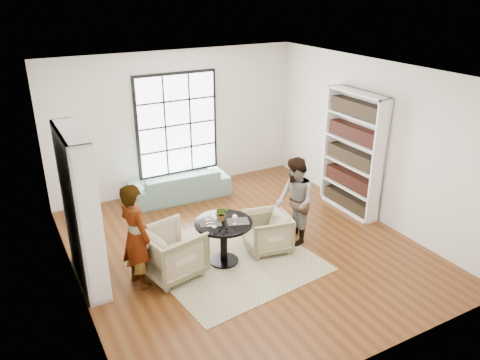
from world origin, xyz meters
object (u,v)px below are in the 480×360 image
armchair_right (267,232)px  flower_centerpiece (222,214)px  person_left (136,236)px  person_right (295,202)px  pedestal_table (224,233)px  wine_glass_right (235,217)px  wine_glass_left (214,219)px  armchair_left (173,252)px  sofa (179,184)px

armchair_right → flower_centerpiece: size_ratio=3.17×
person_left → person_right: 2.78m
pedestal_table → person_left: size_ratio=0.56×
wine_glass_right → flower_centerpiece: 0.25m
pedestal_table → wine_glass_left: 0.41m
armchair_left → flower_centerpiece: size_ratio=3.76×
flower_centerpiece → wine_glass_left: bearing=-144.1°
armchair_left → flower_centerpiece: 0.97m
sofa → wine_glass_right: wine_glass_right is taller
armchair_left → armchair_right: bearing=-104.6°
pedestal_table → person_right: person_right is taller
sofa → flower_centerpiece: bearing=86.2°
wine_glass_left → wine_glass_right: bearing=-13.5°
person_left → flower_centerpiece: person_left is taller
pedestal_table → sofa: 2.72m
person_right → armchair_left: bearing=-76.3°
sofa → flower_centerpiece: flower_centerpiece is taller
flower_centerpiece → armchair_right: bearing=-4.0°
sofa → wine_glass_left: (-0.51, -2.77, 0.59)m
pedestal_table → person_right: bearing=0.6°
pedestal_table → flower_centerpiece: size_ratio=4.02×
armchair_left → person_left: 0.70m
pedestal_table → flower_centerpiece: (0.01, 0.07, 0.32)m
sofa → armchair_left: (-1.15, -2.61, 0.09)m
person_right → wine_glass_right: person_right is taller
pedestal_table → wine_glass_right: 0.38m
pedestal_table → wine_glass_left: (-0.20, -0.08, 0.35)m
armchair_left → flower_centerpiece: flower_centerpiece is taller
sofa → person_left: size_ratio=1.25×
person_left → sofa: bearing=-49.2°
armchair_left → wine_glass_right: 1.10m
armchair_left → wine_glass_right: size_ratio=4.98×
armchair_right → person_left: size_ratio=0.44×
sofa → wine_glass_left: bearing=82.3°
wine_glass_left → flower_centerpiece: 0.26m
person_left → flower_centerpiece: size_ratio=7.14×
armchair_right → person_right: (0.55, -0.00, 0.44)m
person_left → wine_glass_right: person_left is taller
sofa → armchair_right: armchair_right is taller
pedestal_table → person_left: person_left is taller
armchair_right → person_right: person_right is taller
armchair_left → person_right: person_right is taller
pedestal_table → armchair_left: bearing=174.4°
sofa → wine_glass_left: 2.88m
person_left → flower_centerpiece: (1.40, -0.01, 0.03)m
person_left → wine_glass_right: size_ratio=9.45×
pedestal_table → person_left: (-1.39, 0.08, 0.29)m
pedestal_table → armchair_right: pedestal_table is taller
armchair_left → sofa: bearing=-36.1°
person_right → sofa: bearing=-142.7°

